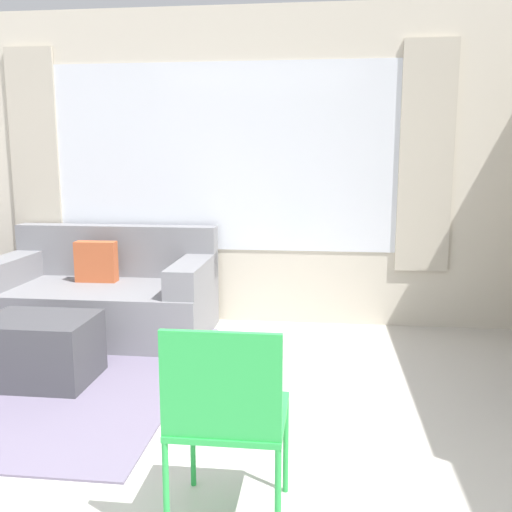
% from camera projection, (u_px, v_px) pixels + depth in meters
% --- Properties ---
extents(wall_back, '(6.79, 0.11, 2.70)m').
position_uv_depth(wall_back, '(224.00, 169.00, 4.97)').
color(wall_back, beige).
rests_on(wall_back, ground_plane).
extents(couch_main, '(1.78, 0.99, 0.87)m').
position_uv_depth(couch_main, '(104.00, 297.00, 4.74)').
color(couch_main, gray).
rests_on(couch_main, ground_plane).
extents(ottoman, '(0.70, 0.53, 0.44)m').
position_uv_depth(ottoman, '(40.00, 350.00, 3.72)').
color(ottoman, '#47474C').
rests_on(ottoman, ground_plane).
extents(folding_chair, '(0.44, 0.46, 0.86)m').
position_uv_depth(folding_chair, '(227.00, 410.00, 2.17)').
color(folding_chair, green).
rests_on(folding_chair, ground_plane).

